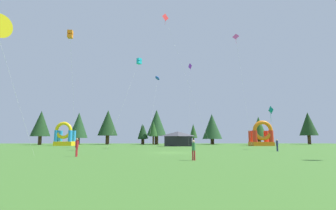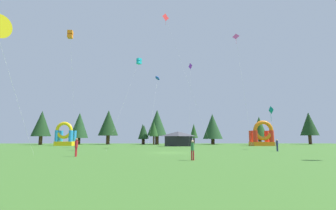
% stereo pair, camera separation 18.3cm
% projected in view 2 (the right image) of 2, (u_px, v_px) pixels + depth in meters
% --- Properties ---
extents(ground_plane, '(120.00, 120.00, 0.00)m').
position_uv_depth(ground_plane, '(169.00, 153.00, 32.04)').
color(ground_plane, '#3D6B28').
extents(kite_teal_diamond, '(1.70, 2.79, 6.97)m').
position_uv_depth(kite_teal_diamond, '(270.00, 111.00, 41.93)').
color(kite_teal_diamond, '#0C7F7A').
rests_on(kite_teal_diamond, ground_plane).
extents(kite_blue_parafoil, '(1.89, 6.53, 13.29)m').
position_uv_depth(kite_blue_parafoil, '(157.00, 78.00, 46.36)').
color(kite_blue_parafoil, blue).
rests_on(kite_blue_parafoil, ground_plane).
extents(kite_red_diamond, '(9.85, 1.70, 28.33)m').
position_uv_depth(kite_red_diamond, '(165.00, 19.00, 54.12)').
color(kite_red_diamond, red).
rests_on(kite_red_diamond, ground_plane).
extents(kite_orange_box, '(1.04, 7.30, 18.82)m').
position_uv_depth(kite_orange_box, '(70.00, 35.00, 39.73)').
color(kite_orange_box, orange).
rests_on(kite_orange_box, ground_plane).
extents(kite_cyan_box, '(4.48, 3.93, 14.52)m').
position_uv_depth(kite_cyan_box, '(139.00, 61.00, 39.97)').
color(kite_cyan_box, '#19B7CC').
rests_on(kite_cyan_box, ground_plane).
extents(kite_purple_diamond, '(1.42, 3.50, 19.71)m').
position_uv_depth(kite_purple_diamond, '(191.00, 67.00, 60.62)').
color(kite_purple_diamond, purple).
rests_on(kite_purple_diamond, ground_plane).
extents(kite_pink_diamond, '(1.58, 3.49, 21.08)m').
position_uv_depth(kite_pink_diamond, '(236.00, 38.00, 46.72)').
color(kite_pink_diamond, '#EA599E').
rests_on(kite_pink_diamond, ground_plane).
extents(person_left_edge, '(0.36, 0.36, 1.83)m').
position_uv_depth(person_left_edge, '(76.00, 146.00, 25.16)').
color(person_left_edge, '#B21E26').
rests_on(person_left_edge, ground_plane).
extents(person_far_side, '(0.38, 0.38, 1.67)m').
position_uv_depth(person_far_side, '(193.00, 148.00, 20.84)').
color(person_far_side, '#B21E26').
rests_on(person_far_side, ground_plane).
extents(person_near_camera, '(0.40, 0.40, 1.71)m').
position_uv_depth(person_near_camera, '(277.00, 144.00, 35.08)').
color(person_near_camera, navy).
rests_on(person_near_camera, ground_plane).
extents(inflatable_red_slide, '(4.42, 3.54, 5.92)m').
position_uv_depth(inflatable_red_slide, '(65.00, 137.00, 62.73)').
color(inflatable_red_slide, yellow).
rests_on(inflatable_red_slide, ground_plane).
extents(inflatable_yellow_castle, '(5.12, 4.13, 6.19)m').
position_uv_depth(inflatable_yellow_castle, '(262.00, 137.00, 61.86)').
color(inflatable_yellow_castle, orange).
rests_on(inflatable_yellow_castle, ground_plane).
extents(festival_tent, '(6.32, 3.26, 3.44)m').
position_uv_depth(festival_tent, '(178.00, 139.00, 58.95)').
color(festival_tent, black).
rests_on(festival_tent, ground_plane).
extents(tree_row_0, '(5.37, 5.37, 9.74)m').
position_uv_depth(tree_row_0, '(42.00, 124.00, 72.19)').
color(tree_row_0, '#4C331E').
rests_on(tree_row_0, ground_plane).
extents(tree_row_1, '(5.55, 5.55, 9.77)m').
position_uv_depth(tree_row_1, '(79.00, 125.00, 77.09)').
color(tree_row_1, '#4C331E').
rests_on(tree_row_1, ground_plane).
extents(tree_row_2, '(6.05, 6.05, 10.55)m').
position_uv_depth(tree_row_2, '(108.00, 123.00, 77.32)').
color(tree_row_2, '#4C331E').
rests_on(tree_row_2, ground_plane).
extents(tree_row_3, '(2.83, 2.83, 6.35)m').
position_uv_depth(tree_row_3, '(143.00, 131.00, 77.50)').
color(tree_row_3, '#4C331E').
rests_on(tree_row_3, ground_plane).
extents(tree_row_4, '(3.02, 3.02, 5.93)m').
position_uv_depth(tree_row_4, '(144.00, 132.00, 77.55)').
color(tree_row_4, '#4C331E').
rests_on(tree_row_4, ground_plane).
extents(tree_row_5, '(2.80, 2.80, 6.75)m').
position_uv_depth(tree_row_5, '(154.00, 129.00, 73.38)').
color(tree_row_5, '#4C331E').
rests_on(tree_row_5, ground_plane).
extents(tree_row_6, '(5.93, 5.93, 10.54)m').
position_uv_depth(tree_row_6, '(157.00, 123.00, 76.04)').
color(tree_row_6, '#4C331E').
rests_on(tree_row_6, ground_plane).
extents(tree_row_7, '(2.44, 2.44, 6.23)m').
position_uv_depth(tree_row_7, '(194.00, 131.00, 75.11)').
color(tree_row_7, '#4C331E').
rests_on(tree_row_7, ground_plane).
extents(tree_row_8, '(6.08, 6.08, 9.43)m').
position_uv_depth(tree_row_8, '(213.00, 126.00, 77.86)').
color(tree_row_8, '#4C331E').
rests_on(tree_row_8, ground_plane).
extents(tree_row_9, '(4.88, 4.88, 8.24)m').
position_uv_depth(tree_row_9, '(259.00, 128.00, 73.73)').
color(tree_row_9, '#4C331E').
rests_on(tree_row_9, ground_plane).
extents(tree_row_10, '(5.38, 5.38, 10.04)m').
position_uv_depth(tree_row_10, '(309.00, 124.00, 78.68)').
color(tree_row_10, '#4C331E').
rests_on(tree_row_10, ground_plane).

